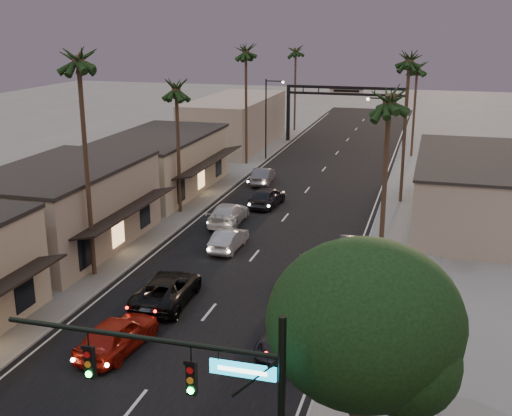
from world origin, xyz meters
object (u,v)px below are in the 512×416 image
Objects in this scene: traffic_signal at (215,397)px; palm_lb at (78,54)px; corner_tree at (367,330)px; palm_lc at (176,84)px; streetlight_right at (385,139)px; palm_ra at (390,94)px; curbside_black at (302,281)px; oncoming_red at (117,334)px; oncoming_silver at (229,239)px; oncoming_pickup at (167,289)px; arch at (346,100)px; palm_rb at (410,56)px; streetlight_left at (268,113)px; palm_rc at (418,64)px; palm_ld at (246,48)px; palm_far at (296,48)px; curbside_near at (292,334)px.

palm_lb is (-14.29, 18.00, 8.30)m from traffic_signal.
palm_lc is at bearing 122.34° from corner_tree.
palm_ra is at bearing -85.43° from streetlight_right.
streetlight_right is 1.76× the size of curbside_black.
oncoming_red is 1.15× the size of oncoming_silver.
corner_tree is 1.51× the size of oncoming_pickup.
arch is at bearing 98.62° from corner_tree.
palm_lc reaches higher than curbside_black.
arch is at bearing 108.30° from palm_rb.
arch is at bearing 101.07° from curbside_black.
arch is 1.69× the size of streetlight_right.
streetlight_left is 0.74× the size of palm_rc.
oncoming_red is at bearing 88.87° from oncoming_silver.
palm_far is (0.30, 23.00, -0.97)m from palm_ld.
oncoming_pickup is 1.08× the size of curbside_near.
traffic_signal is 13.66m from oncoming_red.
curbside_black is at bearing 94.26° from traffic_signal.
palm_ra reaches higher than arch.
palm_lc is (-8.60, -34.00, 4.94)m from arch.
streetlight_left is 0.68× the size of palm_ra.
streetlight_right is 0.74× the size of palm_lc.
palm_rc is at bearing 90.51° from curbside_near.
streetlight_left is 0.59× the size of palm_lb.
streetlight_left is 2.05× the size of oncoming_silver.
arch is (-5.69, 66.00, 0.45)m from traffic_signal.
streetlight_right reaches higher than oncoming_red.
palm_far is 2.62× the size of oncoming_red.
palm_rb is (17.20, 22.00, -0.97)m from palm_lb.
arch is at bearing 94.93° from traffic_signal.
streetlight_left reaches higher than traffic_signal.
curbside_near is (-1.72, -28.67, -4.57)m from streetlight_right.
palm_ra reaches higher than corner_tree.
palm_rc is at bearing -105.23° from oncoming_silver.
palm_lb reaches higher than arch.
palm_ra is at bearing -72.62° from palm_far.
oncoming_silver is at bearing -96.74° from oncoming_pickup.
palm_rc is (2.91, 60.00, 5.39)m from traffic_signal.
palm_lb is 1.25× the size of palm_rc.
corner_tree is 11.16m from curbside_near.
corner_tree is 0.62× the size of palm_rb.
streetlight_right is at bearing -95.05° from palm_rc.
streetlight_left is at bearing -86.05° from palm_far.
streetlight_left is at bearing 113.59° from curbside_black.
palm_lc is 20.99m from palm_ra.
corner_tree is 0.67× the size of palm_far.
palm_ra is 13.59m from curbside_near.
traffic_signal is 0.95× the size of streetlight_left.
palm_lb is 56.03m from palm_far.
corner_tree is at bearing 120.02° from oncoming_silver.
arch is 12.96m from palm_far.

